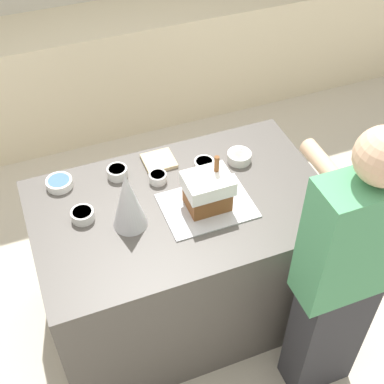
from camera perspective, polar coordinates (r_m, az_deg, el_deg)
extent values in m
plane|color=beige|center=(3.32, -0.90, -12.11)|extent=(12.00, 12.00, 0.00)
cube|color=beige|center=(4.43, -10.34, 12.28)|extent=(6.00, 0.60, 0.91)
cube|color=#514C47|center=(2.95, -1.00, -7.32)|extent=(1.47, 0.90, 0.90)
cube|color=silver|center=(2.60, 1.62, -1.46)|extent=(0.43, 0.32, 0.01)
cube|color=brown|center=(2.56, 1.65, -0.57)|extent=(0.20, 0.16, 0.11)
cube|color=white|center=(2.49, 1.69, 0.93)|extent=(0.22, 0.18, 0.08)
cylinder|color=brown|center=(2.47, 2.65, 3.01)|extent=(0.02, 0.02, 0.08)
cone|color=silver|center=(2.42, -6.86, -0.87)|extent=(0.16, 0.16, 0.32)
cylinder|color=silver|center=(2.58, -11.59, -2.43)|extent=(0.11, 0.11, 0.05)
cylinder|color=brown|center=(2.56, -11.65, -2.15)|extent=(0.09, 0.09, 0.01)
cylinder|color=white|center=(2.77, -13.97, 0.93)|extent=(0.13, 0.13, 0.04)
cylinder|color=#4770DB|center=(2.76, -14.02, 1.16)|extent=(0.11, 0.11, 0.01)
cylinder|color=silver|center=(2.76, -7.97, 2.09)|extent=(0.10, 0.10, 0.05)
cylinder|color=yellow|center=(2.75, -8.01, 2.40)|extent=(0.09, 0.09, 0.01)
cylinder|color=silver|center=(2.84, 5.05, 3.76)|extent=(0.13, 0.13, 0.05)
cylinder|color=brown|center=(2.83, 5.08, 4.05)|extent=(0.10, 0.10, 0.01)
cylinder|color=white|center=(2.72, -3.67, 1.55)|extent=(0.09, 0.09, 0.05)
cylinder|color=orange|center=(2.70, -3.68, 1.83)|extent=(0.07, 0.07, 0.01)
cylinder|color=white|center=(2.80, 1.30, 3.04)|extent=(0.11, 0.11, 0.04)
cylinder|color=green|center=(2.79, 1.31, 3.25)|extent=(0.09, 0.09, 0.01)
cube|color=#CCB78C|center=(2.83, -3.55, 3.33)|extent=(0.16, 0.16, 0.02)
cube|color=#333338|center=(2.83, 14.04, -14.40)|extent=(0.34, 0.19, 0.81)
cube|color=#4C9966|center=(2.25, 17.21, -4.71)|extent=(0.44, 0.20, 0.64)
cylinder|color=#DBAD89|center=(2.27, 14.94, 1.53)|extent=(0.07, 0.44, 0.07)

